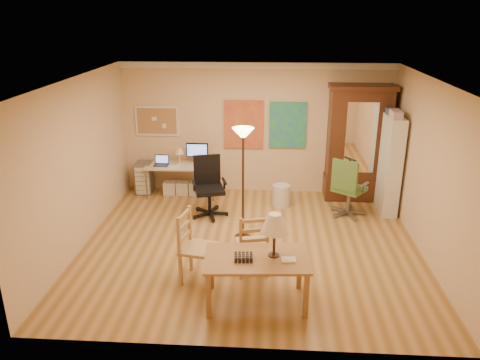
# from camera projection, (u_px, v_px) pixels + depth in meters

# --- Properties ---
(floor) EXTENTS (5.50, 5.50, 0.00)m
(floor) POSITION_uv_depth(u_px,v_px,m) (250.00, 245.00, 7.75)
(floor) COLOR olive
(floor) RESTS_ON ground
(crown_molding) EXTENTS (5.50, 0.08, 0.12)m
(crown_molding) POSITION_uv_depth(u_px,v_px,m) (257.00, 65.00, 9.14)
(crown_molding) COLOR white
(crown_molding) RESTS_ON floor
(corkboard) EXTENTS (0.90, 0.04, 0.62)m
(corkboard) POSITION_uv_depth(u_px,v_px,m) (157.00, 121.00, 9.67)
(corkboard) COLOR tan
(corkboard) RESTS_ON floor
(art_panel_left) EXTENTS (0.80, 0.04, 1.00)m
(art_panel_left) POSITION_uv_depth(u_px,v_px,m) (244.00, 125.00, 9.58)
(art_panel_left) COLOR gold
(art_panel_left) RESTS_ON floor
(art_panel_right) EXTENTS (0.75, 0.04, 0.95)m
(art_panel_right) POSITION_uv_depth(u_px,v_px,m) (288.00, 125.00, 9.52)
(art_panel_right) COLOR teal
(art_panel_right) RESTS_ON floor
(dining_table) EXTENTS (1.40, 0.90, 1.26)m
(dining_table) POSITION_uv_depth(u_px,v_px,m) (263.00, 248.00, 5.99)
(dining_table) COLOR olive
(dining_table) RESTS_ON floor
(ladder_chair_back) EXTENTS (0.53, 0.51, 0.96)m
(ladder_chair_back) POSITION_uv_depth(u_px,v_px,m) (252.00, 245.00, 6.80)
(ladder_chair_back) COLOR tan
(ladder_chair_back) RESTS_ON floor
(ladder_chair_left) EXTENTS (0.55, 0.56, 1.04)m
(ladder_chair_left) POSITION_uv_depth(u_px,v_px,m) (196.00, 249.00, 6.62)
(ladder_chair_left) COLOR tan
(ladder_chair_left) RESTS_ON floor
(torchiere_lamp) EXTENTS (0.35, 0.35, 1.93)m
(torchiere_lamp) POSITION_uv_depth(u_px,v_px,m) (243.00, 151.00, 7.45)
(torchiere_lamp) COLOR #392317
(torchiere_lamp) RESTS_ON floor
(computer_desk) EXTENTS (1.45, 0.63, 1.10)m
(computer_desk) POSITION_uv_depth(u_px,v_px,m) (183.00, 177.00, 9.72)
(computer_desk) COLOR beige
(computer_desk) RESTS_ON floor
(office_chair_black) EXTENTS (0.70, 0.70, 1.13)m
(office_chair_black) POSITION_uv_depth(u_px,v_px,m) (209.00, 200.00, 8.78)
(office_chair_black) COLOR black
(office_chair_black) RESTS_ON floor
(office_chair_green) EXTENTS (0.72, 0.72, 1.13)m
(office_chair_green) POSITION_uv_depth(u_px,v_px,m) (347.00, 200.00, 8.77)
(office_chair_green) COLOR slate
(office_chair_green) RESTS_ON floor
(drawer_cart) EXTENTS (0.33, 0.40, 0.67)m
(drawer_cart) POSITION_uv_depth(u_px,v_px,m) (145.00, 178.00, 9.84)
(drawer_cart) COLOR slate
(drawer_cart) RESTS_ON floor
(armoire) EXTENTS (1.26, 0.60, 2.32)m
(armoire) POSITION_uv_depth(u_px,v_px,m) (357.00, 150.00, 9.37)
(armoire) COLOR #371F0F
(armoire) RESTS_ON floor
(bookshelf) EXTENTS (0.28, 0.74, 1.86)m
(bookshelf) POSITION_uv_depth(u_px,v_px,m) (390.00, 166.00, 8.75)
(bookshelf) COLOR white
(bookshelf) RESTS_ON floor
(wastebin) EXTENTS (0.34, 0.34, 0.43)m
(wastebin) POSITION_uv_depth(u_px,v_px,m) (281.00, 195.00, 9.23)
(wastebin) COLOR silver
(wastebin) RESTS_ON floor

